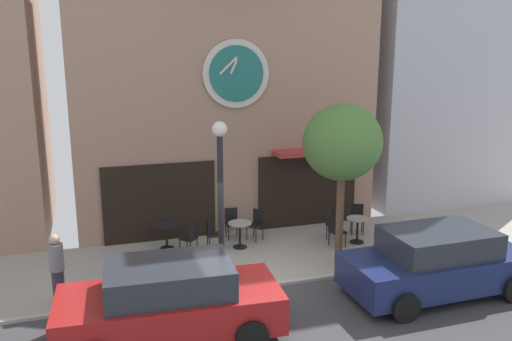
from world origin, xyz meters
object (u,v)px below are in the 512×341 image
at_px(cafe_table_center_left, 166,231).
at_px(parked_car_red, 170,301).
at_px(cafe_chair_corner, 257,222).
at_px(cafe_chair_under_awning, 335,229).
at_px(pedestrian_grey, 57,270).
at_px(cafe_chair_near_tree, 232,221).
at_px(cafe_chair_left_end, 211,232).
at_px(cafe_table_near_door, 358,226).
at_px(cafe_chair_right_end, 357,216).
at_px(cafe_chair_by_entrance, 191,236).
at_px(cafe_table_center_right, 240,230).
at_px(street_tree, 343,143).
at_px(parked_car_navy, 437,262).
at_px(street_lamp, 221,203).
at_px(cafe_chair_facing_wall, 331,221).

height_order(cafe_table_center_left, parked_car_red, parked_car_red).
xyz_separation_m(cafe_chair_corner, cafe_chair_under_awning, (1.94, -1.27, 0.00)).
distance_m(cafe_table_center_left, pedestrian_grey, 3.85).
height_order(cafe_table_center_left, cafe_chair_near_tree, cafe_chair_near_tree).
bearing_deg(cafe_chair_corner, cafe_chair_left_end, -163.08).
bearing_deg(cafe_table_near_door, pedestrian_grey, -169.21).
bearing_deg(cafe_chair_left_end, cafe_chair_right_end, 0.70).
bearing_deg(cafe_chair_by_entrance, cafe_chair_right_end, 2.28).
height_order(cafe_chair_by_entrance, cafe_chair_left_end, same).
bearing_deg(cafe_table_center_left, cafe_chair_left_end, -20.82).
distance_m(cafe_table_center_right, cafe_table_near_door, 3.44).
height_order(cafe_table_center_right, cafe_table_near_door, cafe_table_near_door).
xyz_separation_m(street_tree, cafe_table_near_door, (1.19, 1.21, -2.71)).
bearing_deg(cafe_table_near_door, cafe_chair_left_end, 170.66).
relative_size(street_tree, pedestrian_grey, 2.53).
bearing_deg(street_tree, parked_car_navy, -58.66).
bearing_deg(parked_car_red, parked_car_navy, 0.82).
bearing_deg(cafe_table_center_left, cafe_table_near_door, -11.99).
distance_m(cafe_chair_under_awning, cafe_chair_near_tree, 3.06).
height_order(cafe_chair_by_entrance, cafe_chair_corner, same).
relative_size(street_lamp, street_tree, 0.93).
height_order(cafe_table_near_door, cafe_chair_by_entrance, cafe_chair_by_entrance).
relative_size(street_lamp, cafe_chair_near_tree, 4.37).
bearing_deg(cafe_chair_by_entrance, cafe_table_center_right, 3.82).
distance_m(cafe_table_center_left, parked_car_navy, 7.23).
distance_m(cafe_table_center_right, parked_car_red, 4.92).
relative_size(cafe_chair_left_end, cafe_chair_facing_wall, 1.00).
bearing_deg(cafe_table_center_right, cafe_chair_under_awning, -16.50).
distance_m(cafe_chair_under_awning, cafe_chair_right_end, 1.46).
bearing_deg(cafe_chair_corner, cafe_chair_near_tree, 152.40).
distance_m(pedestrian_grey, parked_car_navy, 8.52).
bearing_deg(cafe_chair_facing_wall, cafe_chair_corner, 165.11).
distance_m(cafe_table_center_left, cafe_chair_by_entrance, 0.84).
bearing_deg(cafe_table_center_right, cafe_chair_right_end, 1.70).
bearing_deg(cafe_chair_near_tree, parked_car_navy, -54.16).
bearing_deg(cafe_chair_by_entrance, cafe_chair_facing_wall, 0.30).
distance_m(cafe_table_center_right, parked_car_navy, 5.44).
height_order(cafe_table_center_left, parked_car_navy, parked_car_navy).
bearing_deg(cafe_chair_near_tree, cafe_table_center_left, -170.37).
xyz_separation_m(cafe_chair_left_end, parked_car_red, (-1.77, -4.24, 0.23)).
relative_size(cafe_table_center_right, cafe_chair_facing_wall, 0.83).
bearing_deg(cafe_table_center_left, cafe_chair_under_awning, -15.52).
xyz_separation_m(street_tree, cafe_chair_right_end, (1.57, 1.95, -2.69)).
bearing_deg(street_tree, parked_car_red, -153.78).
bearing_deg(cafe_chair_by_entrance, street_tree, -25.81).
bearing_deg(cafe_table_center_right, cafe_table_center_left, 165.75).
relative_size(cafe_table_center_left, parked_car_red, 0.17).
distance_m(cafe_chair_left_end, parked_car_red, 4.60).
distance_m(cafe_chair_by_entrance, pedestrian_grey, 3.93).
bearing_deg(cafe_chair_under_awning, cafe_table_center_left, 164.48).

